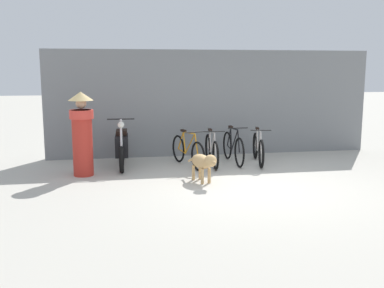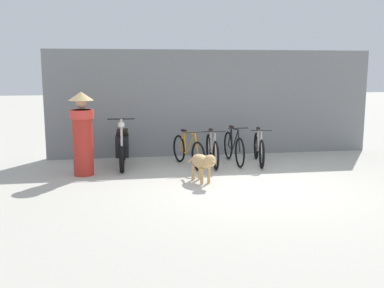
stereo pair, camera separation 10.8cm
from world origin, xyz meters
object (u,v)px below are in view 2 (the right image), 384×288
person_in_robes (82,131)px  bicycle_1 (212,150)px  bicycle_0 (188,151)px  motorcycle (122,147)px  bicycle_3 (259,149)px  stray_dog (203,162)px  bicycle_2 (234,148)px

person_in_robes → bicycle_1: bearing=177.4°
bicycle_0 → motorcycle: size_ratio=0.87×
bicycle_1 → bicycle_3: bearing=91.6°
motorcycle → bicycle_3: bearing=88.9°
bicycle_1 → person_in_robes: 2.93m
stray_dog → person_in_robes: 2.57m
bicycle_2 → motorcycle: (-2.55, 0.05, 0.09)m
bicycle_1 → bicycle_3: 1.10m
stray_dog → bicycle_1: bearing=143.5°
bicycle_3 → person_in_robes: size_ratio=0.98×
bicycle_2 → motorcycle: size_ratio=0.88×
bicycle_0 → person_in_robes: size_ratio=0.94×
bicycle_0 → stray_dog: size_ratio=1.61×
bicycle_2 → person_in_robes: bearing=-80.6°
bicycle_0 → bicycle_1: (0.56, 0.06, -0.00)m
bicycle_0 → stray_dog: bicycle_0 is taller
bicycle_2 → person_in_robes: person_in_robes is taller
bicycle_1 → stray_dog: (-0.51, -1.55, 0.06)m
bicycle_2 → person_in_robes: 3.46m
person_in_robes → bicycle_3: bearing=174.1°
motorcycle → person_in_robes: (-0.80, -0.70, 0.46)m
bicycle_3 → stray_dog: (-1.61, -1.52, 0.06)m
bicycle_0 → bicycle_3: 1.66m
bicycle_1 → motorcycle: bearing=-91.5°
bicycle_0 → person_in_robes: 2.38m
bicycle_0 → bicycle_2: size_ratio=0.99×
bicycle_2 → motorcycle: bearing=-92.6°
stray_dog → person_in_robes: bearing=-131.8°
bicycle_1 → stray_dog: bicycle_1 is taller
bicycle_3 → person_in_robes: (-3.92, -0.52, 0.57)m
bicycle_0 → bicycle_3: (1.66, 0.04, -0.00)m
bicycle_0 → motorcycle: (-1.46, 0.22, 0.10)m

